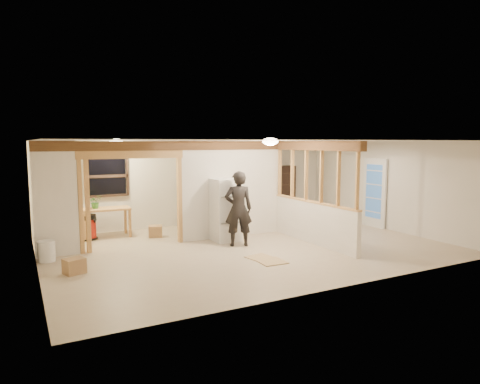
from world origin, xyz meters
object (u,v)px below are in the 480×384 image
woman (238,209)px  bookshelf (283,192)px  refrigerator (226,210)px  work_table (106,223)px  shop_vac (87,227)px

woman → bookshelf: (3.12, 2.85, -0.05)m
refrigerator → work_table: refrigerator is taller
work_table → bookshelf: bearing=8.0°
work_table → woman: bearing=-38.9°
refrigerator → bookshelf: 3.86m
woman → shop_vac: bearing=-15.7°
refrigerator → woman: 0.65m
shop_vac → bookshelf: size_ratio=0.38×
refrigerator → work_table: 3.17m
refrigerator → bookshelf: (3.16, 2.21, 0.07)m
shop_vac → bookshelf: (6.23, 0.51, 0.52)m
refrigerator → woman: woman is taller
refrigerator → woman: (0.03, -0.63, 0.12)m
woman → work_table: size_ratio=1.46×
work_table → bookshelf: (5.75, 0.43, 0.46)m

